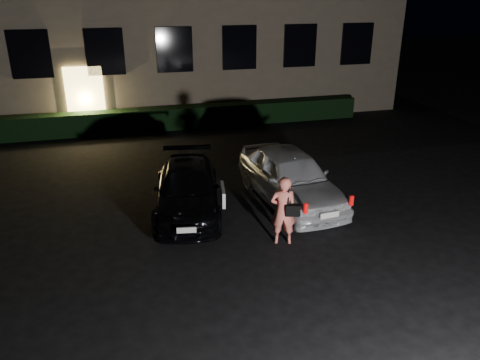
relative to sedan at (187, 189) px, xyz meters
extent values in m
plane|color=black|center=(0.89, -2.97, -0.57)|extent=(80.00, 80.00, 0.00)
cube|color=#F3D06D|center=(-2.61, 7.97, 0.68)|extent=(1.40, 0.10, 2.50)
cube|color=black|center=(-4.31, 7.97, 2.43)|extent=(1.40, 0.10, 1.70)
cube|color=black|center=(-1.71, 7.97, 2.43)|extent=(1.40, 0.10, 1.70)
cube|color=black|center=(0.89, 7.97, 2.43)|extent=(1.40, 0.10, 1.70)
cube|color=black|center=(3.49, 7.97, 2.43)|extent=(1.40, 0.10, 1.70)
cube|color=black|center=(6.09, 7.97, 2.43)|extent=(1.40, 0.10, 1.70)
cube|color=black|center=(8.69, 7.97, 2.43)|extent=(1.40, 0.10, 1.70)
cube|color=black|center=(0.89, 7.53, -0.14)|extent=(15.00, 0.70, 0.85)
imported|color=black|center=(0.00, 0.00, 0.00)|extent=(2.21, 4.11, 1.13)
cube|color=white|center=(0.72, -0.85, 0.13)|extent=(0.21, 0.81, 0.38)
cube|color=silver|center=(-0.34, -1.99, -0.07)|extent=(0.41, 0.10, 0.13)
imported|color=silver|center=(2.66, -0.19, 0.13)|extent=(2.01, 4.22, 1.39)
cube|color=red|center=(2.26, -2.19, 0.19)|extent=(0.09, 0.06, 0.23)
cube|color=red|center=(3.42, -2.08, 0.19)|extent=(0.09, 0.06, 0.23)
cube|color=silver|center=(2.84, -2.18, -0.04)|extent=(0.47, 0.08, 0.14)
imported|color=#FF7A68|center=(1.74, -2.18, 0.21)|extent=(0.64, 0.50, 1.56)
cube|color=black|center=(1.90, -2.33, 0.27)|extent=(0.34, 0.22, 0.25)
cube|color=black|center=(1.81, -2.27, 0.62)|extent=(0.05, 0.06, 0.48)
camera|label=1|loc=(-1.52, -10.68, 4.65)|focal=35.00mm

